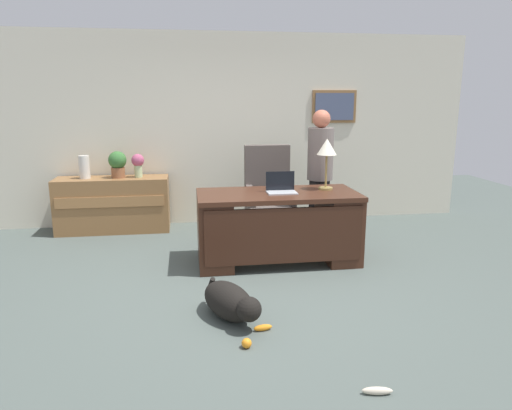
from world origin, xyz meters
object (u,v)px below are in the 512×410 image
object	(u,v)px
desk_lamp	(327,150)
desk	(278,225)
armchair	(269,197)
potted_plant	(118,163)
dog_lying	(231,302)
dog_toy_bone	(377,391)
person_standing	(320,175)
vase_with_flowers	(138,163)
credenza	(113,205)
dog_toy_ball	(247,343)
laptop	(281,187)
vase_empty	(84,167)
dog_toy_plush	(263,328)

from	to	relation	value
desk_lamp	desk	bearing A→B (deg)	-166.83
armchair	potted_plant	bearing A→B (deg)	165.18
dog_lying	dog_toy_bone	bearing A→B (deg)	-55.12
person_standing	desk_lamp	distance (m)	0.72
person_standing	dog_toy_bone	size ratio (longest dim) A/B	8.58
person_standing	dog_lying	xyz separation A→B (m)	(-1.33, -2.07, -0.70)
vase_with_flowers	dog_toy_bone	size ratio (longest dim) A/B	1.64
dog_toy_bone	armchair	bearing A→B (deg)	91.13
credenza	desk_lamp	distance (m)	3.07
desk	armchair	world-z (taller)	armchair
desk	desk_lamp	xyz separation A→B (m)	(0.57, 0.13, 0.81)
person_standing	dog_toy_ball	distance (m)	2.96
person_standing	desk	bearing A→B (deg)	-132.39
laptop	vase_empty	bearing A→B (deg)	146.92
armchair	person_standing	world-z (taller)	person_standing
laptop	desk_lamp	bearing A→B (deg)	10.88
dog_lying	vase_empty	bearing A→B (deg)	120.02
desk	vase_with_flowers	bearing A→B (deg)	136.05
person_standing	dog_toy_plush	world-z (taller)	person_standing
credenza	desk_lamp	xyz separation A→B (m)	(2.57, -1.44, 0.86)
vase_empty	potted_plant	world-z (taller)	potted_plant
armchair	credenza	bearing A→B (deg)	165.86
dog_lying	vase_empty	distance (m)	3.44
person_standing	dog_toy_plush	xyz separation A→B (m)	(-1.10, -2.31, -0.83)
vase_empty	dog_toy_bone	distance (m)	4.85
laptop	dog_toy_ball	xyz separation A→B (m)	(-0.62, -1.85, -0.81)
credenza	desk_lamp	world-z (taller)	desk_lamp
dog_toy_bone	dog_toy_ball	bearing A→B (deg)	137.38
dog_toy_ball	desk_lamp	bearing A→B (deg)	59.32
armchair	potted_plant	distance (m)	2.09
armchair	laptop	xyz separation A→B (m)	(-0.05, -1.02, 0.33)
desk	vase_empty	xyz separation A→B (m)	(-2.34, 1.58, 0.47)
vase_empty	potted_plant	distance (m)	0.44
desk_lamp	dog_toy_bone	bearing A→B (deg)	-99.12
vase_empty	desk_lamp	bearing A→B (deg)	-26.38
laptop	dog_toy_ball	distance (m)	2.11
dog_lying	vase_empty	world-z (taller)	vase_empty
vase_empty	laptop	bearing A→B (deg)	-33.08
desk_lamp	dog_lying	bearing A→B (deg)	-129.88
dog_lying	desk_lamp	xyz separation A→B (m)	(1.23, 1.47, 1.08)
potted_plant	dog_toy_bone	size ratio (longest dim) A/B	1.86
credenza	dog_lying	distance (m)	3.21
credenza	dog_toy_bone	xyz separation A→B (m)	(2.15, -4.07, -0.35)
potted_plant	dog_toy_bone	distance (m)	4.65
dog_toy_bone	dog_toy_plush	world-z (taller)	same
credenza	vase_empty	size ratio (longest dim) A/B	4.87
dog_toy_bone	person_standing	bearing A→B (deg)	80.78
dog_lying	credenza	bearing A→B (deg)	114.73
credenza	dog_toy_ball	xyz separation A→B (m)	(1.41, -3.39, -0.33)
person_standing	desk_lamp	xyz separation A→B (m)	(-0.10, -0.60, 0.38)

